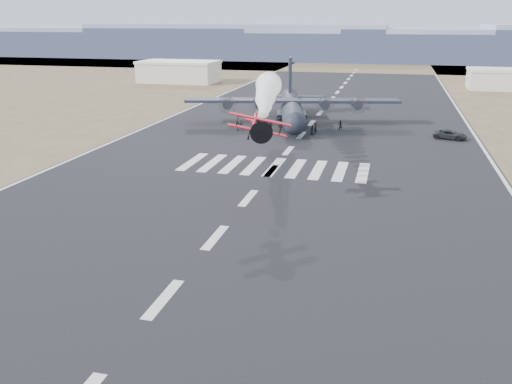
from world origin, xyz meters
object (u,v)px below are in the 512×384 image
at_px(crew_a, 241,125).
at_px(crew_c, 280,123).
at_px(aerobatic_biplane, 258,126).
at_px(crew_h, 340,125).
at_px(hangar_right, 505,79).
at_px(hangar_left, 179,71).
at_px(transport_aircraft, 291,107).
at_px(crew_d, 238,126).
at_px(crew_g, 315,129).
at_px(crew_b, 284,122).
at_px(support_vehicle, 450,135).
at_px(crew_e, 312,130).
at_px(crew_f, 271,126).

relative_size(crew_a, crew_c, 0.86).
relative_size(aerobatic_biplane, crew_h, 3.84).
xyz_separation_m(hangar_right, crew_a, (-57.58, -75.74, -2.20)).
relative_size(hangar_left, transport_aircraft, 0.60).
height_order(crew_a, crew_d, crew_d).
height_order(crew_c, crew_d, crew_c).
relative_size(aerobatic_biplane, crew_g, 3.51).
relative_size(hangar_right, crew_d, 12.59).
xyz_separation_m(hangar_right, crew_b, (-50.50, -71.23, -2.16)).
xyz_separation_m(aerobatic_biplane, crew_g, (0.88, 38.87, -7.63)).
bearing_deg(support_vehicle, hangar_right, 0.29).
height_order(hangar_right, crew_e, hangar_right).
xyz_separation_m(transport_aircraft, crew_b, (-0.51, -4.96, -2.20)).
height_order(transport_aircraft, crew_d, transport_aircraft).
bearing_deg(crew_c, crew_e, 162.54).
height_order(transport_aircraft, crew_h, transport_aircraft).
distance_m(aerobatic_biplane, transport_aircraft, 49.40).
xyz_separation_m(crew_a, crew_c, (6.44, 3.75, 0.13)).
distance_m(hangar_left, crew_a, 81.52).
bearing_deg(support_vehicle, crew_a, 107.25).
distance_m(crew_d, crew_f, 6.00).
bearing_deg(crew_a, support_vehicle, 160.47).
bearing_deg(crew_d, support_vehicle, -178.52).
bearing_deg(crew_e, crew_f, 162.80).
relative_size(support_vehicle, crew_e, 3.28).
height_order(transport_aircraft, support_vehicle, transport_aircraft).
bearing_deg(aerobatic_biplane, crew_c, 87.78).
bearing_deg(crew_g, crew_d, -116.66).
xyz_separation_m(support_vehicle, crew_e, (-23.19, -2.26, 0.07)).
bearing_deg(crew_e, crew_c, 141.05).
relative_size(crew_b, crew_e, 1.02).
bearing_deg(support_vehicle, crew_b, 98.82).
height_order(hangar_left, aerobatic_biplane, aerobatic_biplane).
distance_m(transport_aircraft, crew_b, 5.45).
distance_m(hangar_right, crew_a, 95.17).
distance_m(transport_aircraft, support_vehicle, 30.31).
distance_m(hangar_left, hangar_right, 98.13).
relative_size(transport_aircraft, crew_h, 23.58).
distance_m(hangar_right, crew_d, 96.32).
relative_size(hangar_left, crew_c, 12.97).
xyz_separation_m(crew_c, crew_d, (-6.66, -5.02, -0.13)).
bearing_deg(crew_c, crew_h, -157.27).
distance_m(crew_e, crew_g, 1.09).
distance_m(transport_aircraft, crew_d, 13.47).
bearing_deg(crew_f, crew_d, 160.63).
distance_m(aerobatic_biplane, crew_f, 41.46).
height_order(hangar_right, crew_c, hangar_right).
distance_m(transport_aircraft, crew_a, 12.34).
relative_size(transport_aircraft, crew_b, 23.97).
bearing_deg(hangar_right, crew_b, -125.33).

